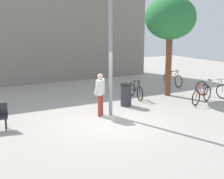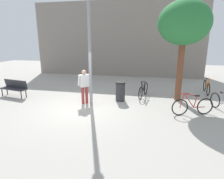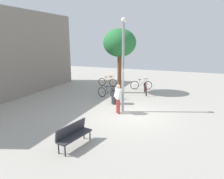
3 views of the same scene
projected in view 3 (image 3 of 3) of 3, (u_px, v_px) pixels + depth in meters
ground_plane at (132, 115)px, 11.68m from camera, size 36.00×36.00×0.00m
building_facade at (0, 54)px, 14.32m from camera, size 14.38×2.00×6.18m
lamppost at (123, 61)px, 11.57m from camera, size 0.28×0.28×5.21m
person_by_lamppost at (118, 97)px, 11.74m from camera, size 0.59×0.57×1.67m
park_bench at (73, 133)px, 8.14m from camera, size 1.66×0.76×0.92m
plaza_tree at (120, 43)px, 15.73m from camera, size 2.46×2.46×4.88m
bicycle_red at (145, 89)px, 16.13m from camera, size 1.73×0.63×0.97m
bicycle_silver at (141, 85)px, 17.60m from camera, size 0.59×1.74×0.97m
bicycle_black at (108, 93)px, 14.98m from camera, size 0.42×1.78×0.97m
bicycle_orange at (108, 82)px, 18.77m from camera, size 0.16×1.81×0.97m
trash_bin at (115, 96)px, 13.60m from camera, size 0.50×0.50×0.99m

